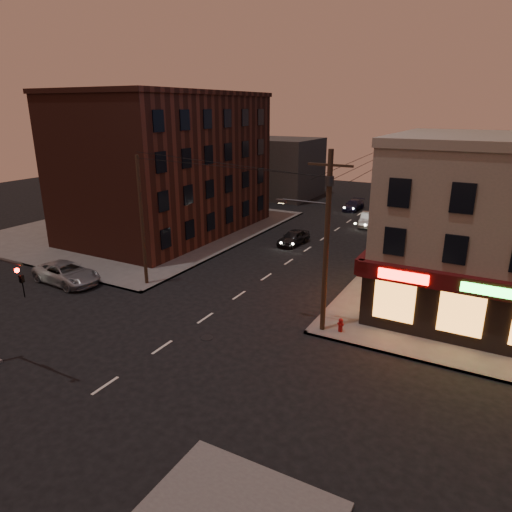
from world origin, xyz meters
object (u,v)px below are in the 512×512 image
Objects in this scene: suv_cross at (67,273)px; fire_hydrant at (341,324)px; sedan_mid at (368,219)px; sedan_near at (294,237)px; sedan_far at (353,205)px.

fire_hydrant is (19.85, 2.00, -0.16)m from suv_cross.
suv_cross is 30.59m from sedan_mid.
sedan_near is at bearing -118.83° from sedan_mid.
sedan_near is 4.97× the size of fire_hydrant.
sedan_mid is (4.16, 10.20, 0.05)m from sedan_near.
fire_hydrant is at bearing -50.71° from sedan_near.
suv_cross is 6.72× the size of fire_hydrant.
sedan_near is 11.01m from sedan_mid.
sedan_near is (10.35, 16.74, -0.07)m from suv_cross.
sedan_mid reaches higher than fire_hydrant.
sedan_far is 5.27× the size of fire_hydrant.
sedan_mid is 5.48× the size of fire_hydrant.
suv_cross reaches higher than sedan_far.
suv_cross is 19.68m from sedan_near.
suv_cross reaches higher than fire_hydrant.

